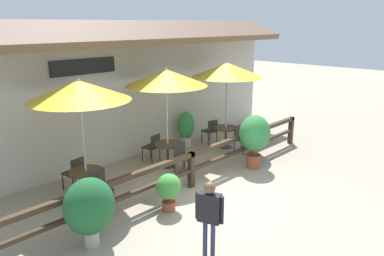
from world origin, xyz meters
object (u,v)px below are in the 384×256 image
(chair_middle_wallside, at_px, (153,146))
(potted_plant_corner_fern, at_px, (255,135))
(patio_umbrella_middle, at_px, (166,78))
(potted_plant_entrance_palm, at_px, (186,127))
(dining_table_middle, at_px, (168,148))
(chair_far_wallside, at_px, (211,130))
(pedestrian, at_px, (209,211))
(chair_middle_streetside, at_px, (182,156))
(chair_far_streetside, at_px, (241,137))
(patio_umbrella_far, at_px, (227,70))
(patio_umbrella_near, at_px, (79,91))
(dining_table_far, at_px, (226,131))
(potted_plant_small_flowering, at_px, (169,189))
(chair_near_streetside, at_px, (100,187))
(potted_plant_broad_leaf, at_px, (89,207))
(chair_near_wallside, at_px, (75,172))
(dining_table_near, at_px, (86,176))

(chair_middle_wallside, bearing_deg, potted_plant_corner_fern, 115.02)
(patio_umbrella_middle, bearing_deg, potted_plant_entrance_palm, 28.78)
(dining_table_middle, distance_m, chair_middle_wallside, 0.65)
(chair_far_wallside, relative_size, pedestrian, 0.58)
(chair_middle_streetside, xyz_separation_m, chair_far_streetside, (2.59, -0.16, 0.00))
(chair_middle_wallside, bearing_deg, chair_far_streetside, 142.26)
(chair_middle_streetside, height_order, patio_umbrella_far, patio_umbrella_far)
(patio_umbrella_near, bearing_deg, potted_plant_corner_fern, -21.98)
(chair_middle_streetside, relative_size, dining_table_far, 1.10)
(chair_middle_wallside, xyz_separation_m, potted_plant_entrance_palm, (1.82, 0.34, 0.16))
(patio_umbrella_middle, distance_m, dining_table_far, 3.32)
(patio_umbrella_middle, xyz_separation_m, potted_plant_small_flowering, (-1.86, -2.03, -2.12))
(chair_near_streetside, relative_size, dining_table_far, 1.10)
(potted_plant_broad_leaf, bearing_deg, chair_near_streetside, 50.42)
(dining_table_middle, bearing_deg, chair_middle_streetside, -92.45)
(patio_umbrella_near, xyz_separation_m, dining_table_middle, (2.79, 0.12, -2.09))
(dining_table_far, bearing_deg, potted_plant_corner_fern, -117.06)
(chair_near_streetside, height_order, potted_plant_entrance_palm, potted_plant_entrance_palm)
(patio_umbrella_far, height_order, pedestrian, patio_umbrella_far)
(chair_far_streetside, height_order, potted_plant_small_flowering, potted_plant_small_flowering)
(potted_plant_small_flowering, xyz_separation_m, potted_plant_corner_fern, (3.53, 0.11, 0.46))
(chair_middle_wallside, relative_size, chair_far_streetside, 1.00)
(chair_middle_streetside, xyz_separation_m, patio_umbrella_far, (2.60, 0.50, 2.16))
(dining_table_middle, relative_size, chair_far_wallside, 0.91)
(potted_plant_small_flowering, relative_size, potted_plant_broad_leaf, 0.64)
(chair_far_wallside, distance_m, pedestrian, 6.80)
(chair_near_wallside, relative_size, patio_umbrella_middle, 0.30)
(potted_plant_broad_leaf, bearing_deg, dining_table_far, 15.92)
(chair_middle_streetside, height_order, dining_table_far, chair_middle_streetside)
(patio_umbrella_middle, relative_size, potted_plant_corner_fern, 1.84)
(chair_middle_streetside, relative_size, chair_far_streetside, 1.00)
(dining_table_middle, distance_m, dining_table_far, 2.58)
(dining_table_middle, bearing_deg, potted_plant_small_flowering, -132.54)
(chair_middle_wallside, xyz_separation_m, chair_far_streetside, (2.60, -1.44, 0.00))
(chair_far_wallside, height_order, potted_plant_corner_fern, potted_plant_corner_fern)
(dining_table_near, relative_size, chair_middle_wallside, 0.91)
(patio_umbrella_middle, distance_m, pedestrian, 4.98)
(chair_near_streetside, height_order, chair_middle_wallside, same)
(chair_near_streetside, height_order, patio_umbrella_middle, patio_umbrella_middle)
(chair_near_streetside, xyz_separation_m, dining_table_middle, (2.82, 0.74, 0.07))
(patio_umbrella_near, distance_m, patio_umbrella_middle, 2.79)
(chair_far_wallside, bearing_deg, chair_near_streetside, 23.87)
(chair_near_streetside, distance_m, chair_far_streetside, 5.38)
(potted_plant_broad_leaf, bearing_deg, chair_far_streetside, 10.37)
(chair_near_streetside, bearing_deg, chair_far_streetside, 3.99)
(chair_near_wallside, bearing_deg, chair_near_streetside, 76.10)
(patio_umbrella_far, xyz_separation_m, potted_plant_corner_fern, (-0.91, -1.77, -1.66))
(dining_table_near, height_order, pedestrian, pedestrian)
(chair_middle_streetside, bearing_deg, dining_table_far, 15.82)
(potted_plant_small_flowering, relative_size, pedestrian, 0.59)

